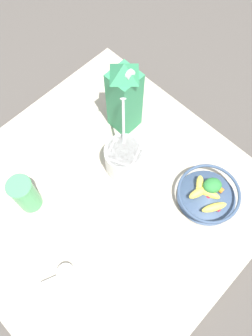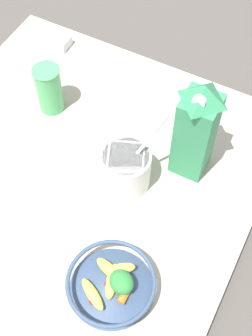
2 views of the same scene
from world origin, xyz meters
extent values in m
plane|color=#4C4742|center=(0.00, 0.00, 0.00)|extent=(6.00, 6.00, 0.00)
cube|color=#B2A893|center=(0.00, 0.00, 0.02)|extent=(0.92, 0.92, 0.04)
cylinder|color=#384C6B|center=(0.23, -0.24, 0.05)|extent=(0.10, 0.10, 0.01)
cone|color=#384C6B|center=(0.23, -0.24, 0.07)|extent=(0.19, 0.19, 0.04)
torus|color=#384C6B|center=(0.23, -0.24, 0.09)|extent=(0.20, 0.20, 0.01)
ellipsoid|color=#EFD64C|center=(0.21, -0.28, 0.08)|extent=(0.08, 0.06, 0.02)
ellipsoid|color=#EFD64C|center=(0.23, -0.23, 0.09)|extent=(0.05, 0.08, 0.03)
ellipsoid|color=#EFD64C|center=(0.21, -0.21, 0.09)|extent=(0.08, 0.04, 0.03)
ellipsoid|color=#EFD64C|center=(0.24, -0.20, 0.08)|extent=(0.06, 0.05, 0.02)
cylinder|color=orange|center=(0.27, -0.24, 0.08)|extent=(0.02, 0.04, 0.02)
sphere|color=red|center=(0.22, -0.24, 0.08)|extent=(0.02, 0.02, 0.02)
sphere|color=red|center=(0.21, -0.29, 0.08)|extent=(0.01, 0.01, 0.01)
sphere|color=red|center=(0.22, -0.22, 0.08)|extent=(0.01, 0.01, 0.01)
ellipsoid|color=#2D7F38|center=(0.25, -0.23, 0.10)|extent=(0.08, 0.07, 0.03)
cube|color=#338C59|center=(0.25, 0.15, 0.17)|extent=(0.09, 0.09, 0.26)
pyramid|color=#338C59|center=(0.25, 0.15, 0.32)|extent=(0.09, 0.09, 0.05)
cylinder|color=white|center=(0.25, 0.13, 0.32)|extent=(0.03, 0.01, 0.03)
cylinder|color=white|center=(0.12, 0.03, 0.10)|extent=(0.12, 0.12, 0.11)
cylinder|color=white|center=(0.12, 0.03, 0.14)|extent=(0.11, 0.11, 0.02)
cylinder|color=silver|center=(0.16, 0.07, 0.19)|extent=(0.08, 0.08, 0.18)
ellipsoid|color=silver|center=(0.20, 0.11, 0.28)|extent=(0.02, 0.02, 0.01)
cylinder|color=#4CB266|center=(-0.18, 0.15, 0.12)|extent=(0.07, 0.07, 0.15)
torus|color=#4CB266|center=(-0.18, 0.15, 0.19)|extent=(0.08, 0.08, 0.01)
cube|color=silver|center=(-0.29, 0.38, 0.06)|extent=(0.05, 0.05, 0.03)
cube|color=brown|center=(-0.29, 0.38, 0.05)|extent=(0.04, 0.04, 0.02)
camera|label=1|loc=(-0.21, -0.30, 1.05)|focal=35.00mm
camera|label=2|loc=(0.42, -0.52, 1.08)|focal=50.00mm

